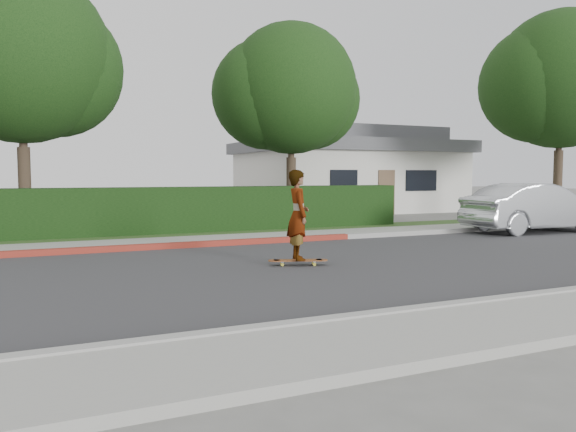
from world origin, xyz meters
The scene contains 15 objects.
ground centered at (0.00, 0.00, 0.00)m, with size 120.00×120.00×0.00m, color slate.
road centered at (0.00, 0.00, 0.01)m, with size 60.00×8.00×0.01m, color #2D2D30.
curb_near centered at (0.00, -4.10, 0.07)m, with size 60.00×0.20×0.15m, color #9E9E99.
curb_far centered at (0.00, 4.10, 0.07)m, with size 60.00×0.20×0.15m, color #9E9E99.
curb_red_section centered at (-5.00, 4.10, 0.08)m, with size 12.00×0.21×0.15m, color maroon.
sidewalk_far centered at (0.00, 5.00, 0.06)m, with size 60.00×1.60×0.12m, color gray.
planting_strip centered at (0.00, 6.60, 0.05)m, with size 60.00×1.60×0.10m, color #2D4C1E.
hedge centered at (-3.00, 7.20, 0.75)m, with size 15.00×1.00×1.50m, color black.
tree_left centered at (-7.51, 8.69, 5.26)m, with size 5.99×5.21×8.00m.
tree_center centered at (1.49, 9.19, 4.90)m, with size 5.66×4.84×7.44m.
tree_right centered at (12.49, 6.69, 5.63)m, with size 6.32×5.60×8.56m.
house centered at (8.00, 16.00, 2.10)m, with size 10.60×8.60×4.30m.
skateboard centered at (-2.34, 0.36, 0.11)m, with size 1.24×0.65×0.11m.
skateboarder centered at (-2.34, 0.36, 1.05)m, with size 0.68×0.44×1.86m, color white.
car_silver centered at (7.60, 3.26, 0.80)m, with size 1.69×4.86×1.60m, color silver.
Camera 1 is at (-7.30, -10.00, 1.88)m, focal length 35.00 mm.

